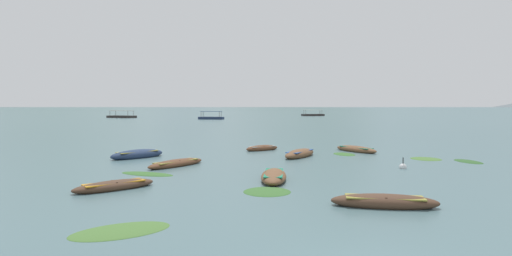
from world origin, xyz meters
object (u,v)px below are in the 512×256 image
at_px(rowboat_4, 114,186).
at_px(ferry_0, 313,115).
at_px(ferry_2, 122,116).
at_px(rowboat_2, 384,202).
at_px(mooring_buoy, 403,167).
at_px(rowboat_5, 176,163).
at_px(rowboat_0, 274,176).
at_px(rowboat_3, 300,154).
at_px(rowboat_1, 356,149).
at_px(rowboat_6, 262,148).
at_px(rowboat_7, 137,155).
at_px(ferry_1, 211,118).

height_order(rowboat_4, ferry_0, ferry_0).
bearing_deg(ferry_2, rowboat_2, -65.78).
distance_m(ferry_0, mooring_buoy, 130.21).
distance_m(ferry_2, mooring_buoy, 118.01).
xyz_separation_m(rowboat_2, mooring_buoy, (3.98, 9.67, -0.10)).
distance_m(rowboat_4, rowboat_5, 7.51).
relative_size(rowboat_0, rowboat_2, 0.97).
xyz_separation_m(rowboat_5, ferry_2, (-40.76, 103.56, 0.27)).
xyz_separation_m(rowboat_3, rowboat_5, (-8.50, -5.04, -0.06)).
height_order(rowboat_1, rowboat_5, rowboat_1).
relative_size(rowboat_0, rowboat_6, 1.27).
height_order(rowboat_4, rowboat_5, rowboat_5).
bearing_deg(ferry_0, ferry_2, -158.43).
bearing_deg(rowboat_4, rowboat_6, 67.86).
height_order(rowboat_7, ferry_2, ferry_2).
bearing_deg(rowboat_2, rowboat_0, 127.37).
bearing_deg(rowboat_3, ferry_2, 116.56).
bearing_deg(rowboat_7, ferry_0, 77.45).
relative_size(rowboat_3, rowboat_4, 1.24).
distance_m(rowboat_3, rowboat_6, 5.27).
distance_m(rowboat_4, mooring_buoy, 17.13).
distance_m(rowboat_0, ferry_1, 95.92).
height_order(rowboat_0, rowboat_4, rowboat_0).
height_order(rowboat_4, ferry_2, ferry_2).
xyz_separation_m(rowboat_0, rowboat_3, (2.22, 9.91, 0.03)).
xyz_separation_m(rowboat_2, rowboat_3, (-2.00, 15.43, 0.03)).
bearing_deg(ferry_1, rowboat_2, -78.54).
xyz_separation_m(rowboat_3, rowboat_7, (-12.36, -0.94, 0.01)).
bearing_deg(rowboat_4, rowboat_2, -14.27).
height_order(ferry_1, ferry_2, same).
height_order(rowboat_5, ferry_2, ferry_2).
relative_size(rowboat_0, rowboat_7, 0.99).
bearing_deg(rowboat_0, ferry_1, 99.64).
relative_size(rowboat_2, rowboat_6, 1.31).
distance_m(rowboat_0, rowboat_3, 10.15).
distance_m(rowboat_6, mooring_buoy, 13.51).
relative_size(rowboat_0, rowboat_4, 1.13).
xyz_separation_m(rowboat_2, rowboat_6, (-4.96, 19.80, -0.01)).
xyz_separation_m(rowboat_3, ferry_1, (-18.29, 84.66, 0.22)).
bearing_deg(rowboat_3, mooring_buoy, -43.94).
bearing_deg(ferry_1, ferry_2, 155.89).
bearing_deg(rowboat_7, rowboat_3, 4.33).
relative_size(rowboat_1, rowboat_2, 1.01).
distance_m(rowboat_6, ferry_2, 104.93).
bearing_deg(rowboat_2, ferry_2, 114.22).
height_order(rowboat_1, ferry_1, ferry_1).
relative_size(ferry_2, mooring_buoy, 11.98).
relative_size(rowboat_3, ferry_0, 0.51).
bearing_deg(rowboat_4, ferry_2, 109.58).
bearing_deg(rowboat_0, mooring_buoy, 26.81).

